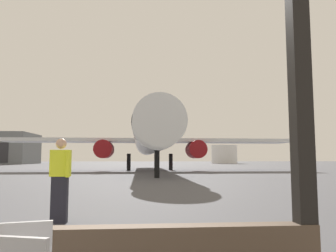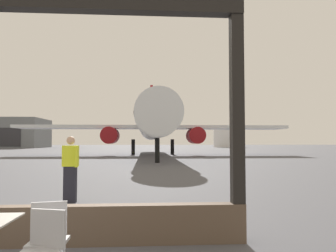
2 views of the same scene
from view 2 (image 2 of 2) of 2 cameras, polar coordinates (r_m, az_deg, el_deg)
The scene contains 7 objects.
ground_plane at distance 45.26m, azimuth -7.05°, elevation -4.75°, with size 220.00×220.00×0.00m, color #4C4C51.
cafe_chair_window_right at distance 3.78m, azimuth -21.29°, elevation -19.05°, with size 0.47×0.47×0.88m.
cafe_chair_aisle_left at distance 4.12m, azimuth -20.30°, elevation -17.45°, with size 0.46×0.46×0.90m.
airplane at distance 37.38m, azimuth -2.60°, elevation 0.29°, with size 31.52×33.15×10.33m.
ground_crew_worker at distance 8.95m, azimuth -16.81°, elevation -7.13°, with size 0.45×0.40×1.74m.
distant_hangar at distance 94.04m, azimuth -27.06°, elevation -1.13°, with size 20.69×14.57×7.51m.
fuel_storage_tank at distance 92.67m, azimuth 10.14°, elevation -2.18°, with size 6.89×6.89×4.87m, color white.
Camera 2 is at (2.45, -5.17, 1.60)m, focal length 34.61 mm.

